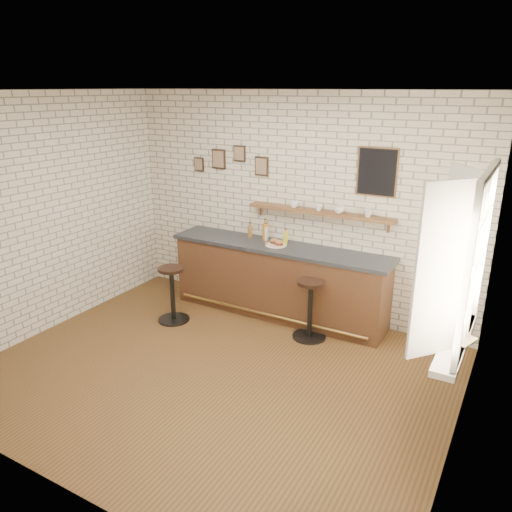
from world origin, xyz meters
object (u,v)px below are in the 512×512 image
object	(u,v)px
bar_counter	(278,280)
bitters_bottle_white	(266,233)
bitters_bottle_brown	(250,231)
bitters_bottle_amber	(265,231)
bar_stool_left	(172,292)
book_lower	(453,337)
bar_stool_right	(310,307)
shelf_cup_d	(368,213)
condiment_bottle_yellow	(285,237)
shelf_cup_c	(339,210)
book_upper	(453,336)
shelf_cup_b	(319,208)
sandwich_plate	(276,245)
shelf_cup_a	(294,204)
ciabatta_sandwich	(277,242)

from	to	relation	value
bar_counter	bitters_bottle_white	size ratio (longest dim) A/B	12.36
bitters_bottle_brown	bitters_bottle_amber	distance (m)	0.24
bar_stool_left	book_lower	distance (m)	3.68
bar_stool_right	shelf_cup_d	size ratio (longest dim) A/B	7.36
condiment_bottle_yellow	shelf_cup_c	xyz separation A→B (m)	(0.72, 0.08, 0.45)
bar_counter	book_upper	world-z (taller)	bar_counter
shelf_cup_b	shelf_cup_d	world-z (taller)	shelf_cup_d
sandwich_plate	bar_stool_left	xyz separation A→B (m)	(-1.12, -0.86, -0.61)
sandwich_plate	bar_counter	bearing A→B (deg)	29.68
shelf_cup_a	shelf_cup_b	distance (m)	0.35
bar_counter	bar_stool_left	distance (m)	1.45
bitters_bottle_amber	ciabatta_sandwich	bearing A→B (deg)	-29.13
condiment_bottle_yellow	bar_stool_right	world-z (taller)	condiment_bottle_yellow
bar_counter	shelf_cup_c	bearing A→B (deg)	15.00
shelf_cup_a	bar_stool_right	bearing A→B (deg)	-55.93
ciabatta_sandwich	sandwich_plate	bearing A→B (deg)	180.00
condiment_bottle_yellow	shelf_cup_c	bearing A→B (deg)	6.31
shelf_cup_a	shelf_cup_b	size ratio (longest dim) A/B	1.29
bar_counter	shelf_cup_d	size ratio (longest dim) A/B	29.55
sandwich_plate	ciabatta_sandwich	bearing A→B (deg)	0.00
bitters_bottle_brown	shelf_cup_b	world-z (taller)	shelf_cup_b
bitters_bottle_brown	book_lower	xyz separation A→B (m)	(2.97, -1.54, -0.16)
bitters_bottle_white	bitters_bottle_amber	bearing A→B (deg)	180.00
condiment_bottle_yellow	bar_stool_right	xyz separation A→B (m)	(0.62, -0.54, -0.68)
bar_stool_left	shelf_cup_b	xyz separation A→B (m)	(1.62, 1.08, 1.13)
bar_stool_left	ciabatta_sandwich	bearing A→B (deg)	37.29
shelf_cup_a	shelf_cup_c	xyz separation A→B (m)	(0.63, 0.00, 0.00)
bitters_bottle_amber	book_lower	distance (m)	3.15
condiment_bottle_yellow	shelf_cup_b	size ratio (longest dim) A/B	2.25
condiment_bottle_yellow	shelf_cup_c	size ratio (longest dim) A/B	1.64
bitters_bottle_amber	condiment_bottle_yellow	bearing A→B (deg)	-0.00
bar_stool_left	book_upper	size ratio (longest dim) A/B	3.27
sandwich_plate	condiment_bottle_yellow	distance (m)	0.18
shelf_cup_c	shelf_cup_d	distance (m)	0.38
sandwich_plate	shelf_cup_b	distance (m)	0.76
shelf_cup_c	book_upper	xyz separation A→B (m)	(1.70, -1.65, -0.59)
bar_counter	book_lower	distance (m)	2.87
bitters_bottle_white	book_lower	size ratio (longest dim) A/B	1.21
bar_stool_right	shelf_cup_a	xyz separation A→B (m)	(-0.54, 0.62, 1.13)
ciabatta_sandwich	bar_stool_left	world-z (taller)	ciabatta_sandwich
bar_stool_left	bar_stool_right	distance (m)	1.87
ciabatta_sandwich	bitters_bottle_brown	distance (m)	0.52
condiment_bottle_yellow	bar_stool_left	bearing A→B (deg)	-139.88
bitters_bottle_white	shelf_cup_a	distance (m)	0.58
book_lower	book_upper	xyz separation A→B (m)	(0.00, -0.03, 0.02)
sandwich_plate	shelf_cup_a	distance (m)	0.59
book_lower	shelf_cup_b	bearing A→B (deg)	124.32
shelf_cup_a	bitters_bottle_white	bearing A→B (deg)	-175.55
sandwich_plate	shelf_cup_d	distance (m)	1.30
ciabatta_sandwich	shelf_cup_c	world-z (taller)	shelf_cup_c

